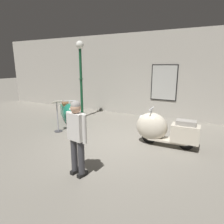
% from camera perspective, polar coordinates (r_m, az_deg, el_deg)
% --- Properties ---
extents(ground_plane, '(60.00, 60.00, 0.00)m').
position_cam_1_polar(ground_plane, '(6.05, 1.29, -9.01)').
color(ground_plane, slate).
extents(showroom_back_wall, '(18.00, 0.63, 3.70)m').
position_cam_1_polar(showroom_back_wall, '(9.01, 12.88, 10.18)').
color(showroom_back_wall, '#ADA89E').
rests_on(showroom_back_wall, ground).
extents(scooter_0, '(1.55, 1.43, 1.00)m').
position_cam_1_polar(scooter_0, '(8.02, -12.38, -0.23)').
color(scooter_0, black).
rests_on(scooter_0, ground).
extents(scooter_1, '(1.79, 0.60, 1.09)m').
position_cam_1_polar(scooter_1, '(5.93, 14.04, -4.79)').
color(scooter_1, black).
rests_on(scooter_1, ground).
extents(lamppost, '(0.33, 0.33, 3.29)m').
position_cam_1_polar(lamppost, '(8.76, -8.98, 11.26)').
color(lamppost, '#144728').
rests_on(lamppost, ground).
extents(visitor_0, '(0.54, 0.31, 1.62)m').
position_cam_1_polar(visitor_0, '(4.14, -10.12, -6.13)').
color(visitor_0, black).
rests_on(visitor_0, ground).
extents(info_stanchion, '(0.34, 0.39, 1.12)m').
position_cam_1_polar(info_stanchion, '(7.19, -15.38, -1.87)').
color(info_stanchion, '#333338').
rests_on(info_stanchion, ground).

